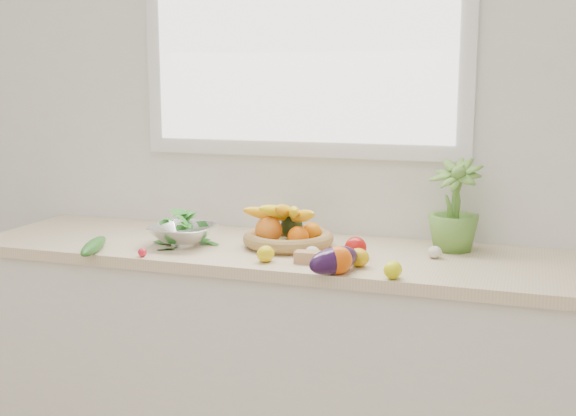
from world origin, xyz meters
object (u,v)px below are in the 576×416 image
(apple, at_px, (356,248))
(cucumber, at_px, (94,246))
(potted_herb, at_px, (454,206))
(fruit_basket, at_px, (287,233))
(colander_with_spinach, at_px, (183,229))
(eggplant, at_px, (334,260))

(apple, xyz_separation_m, cucumber, (-0.88, -0.21, -0.01))
(potted_herb, xyz_separation_m, fruit_basket, (-0.57, -0.13, -0.11))
(apple, xyz_separation_m, potted_herb, (0.30, 0.23, 0.12))
(cucumber, bearing_deg, fruit_basket, 27.04)
(apple, bearing_deg, colander_with_spinach, -178.88)
(fruit_basket, bearing_deg, apple, -20.21)
(eggplant, height_order, potted_herb, potted_herb)
(eggplant, relative_size, potted_herb, 0.64)
(apple, relative_size, fruit_basket, 0.22)
(colander_with_spinach, bearing_deg, cucumber, -141.78)
(eggplant, distance_m, colander_with_spinach, 0.65)
(fruit_basket, distance_m, colander_with_spinach, 0.38)
(apple, distance_m, cucumber, 0.91)
(eggplant, bearing_deg, colander_with_spinach, 162.41)
(fruit_basket, height_order, colander_with_spinach, fruit_basket)
(eggplant, height_order, fruit_basket, fruit_basket)
(fruit_basket, relative_size, colander_with_spinach, 1.44)
(potted_herb, relative_size, colander_with_spinach, 1.39)
(potted_herb, bearing_deg, apple, -142.12)
(apple, relative_size, colander_with_spinach, 0.31)
(cucumber, xyz_separation_m, fruit_basket, (0.61, 0.31, 0.03))
(apple, bearing_deg, cucumber, -166.76)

